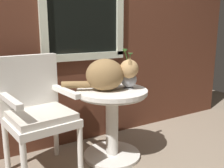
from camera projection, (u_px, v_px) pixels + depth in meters
name	position (u px, v px, depth m)	size (l,w,h in m)	color
back_wall	(82.00, 12.00, 2.44)	(4.00, 0.07, 2.60)	#562D1E
wicker_side_table	(112.00, 113.00, 2.25)	(0.62, 0.62, 0.63)	silver
wicker_chair	(37.00, 108.00, 2.02)	(0.54, 0.53, 0.94)	silver
cat	(108.00, 74.00, 2.16)	(0.61, 0.39, 0.28)	olive
pewter_vase_with_ivy	(129.00, 77.00, 2.23)	(0.15, 0.14, 0.35)	#99999E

